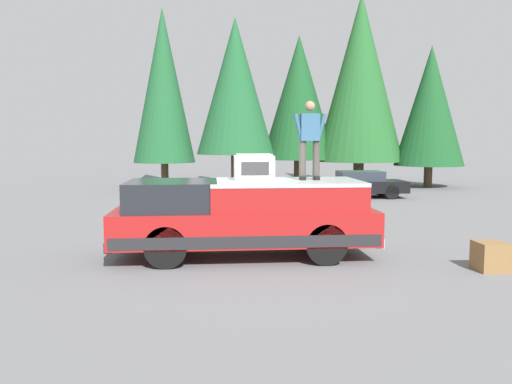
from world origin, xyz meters
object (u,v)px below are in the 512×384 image
(compressor_unit, at_px, (254,167))
(parked_car_black, at_px, (358,184))
(person_on_truck_bed, at_px, (310,138))
(pickup_truck, at_px, (244,217))
(wooden_crate, at_px, (491,256))

(compressor_unit, relative_size, parked_car_black, 0.20)
(person_on_truck_bed, bearing_deg, pickup_truck, 93.66)
(person_on_truck_bed, bearing_deg, parked_car_black, -21.31)
(person_on_truck_bed, height_order, wooden_crate, person_on_truck_bed)
(parked_car_black, bearing_deg, wooden_crate, 175.34)
(compressor_unit, distance_m, wooden_crate, 5.04)
(wooden_crate, bearing_deg, pickup_truck, 70.96)
(pickup_truck, bearing_deg, parked_car_black, -27.27)
(parked_car_black, distance_m, wooden_crate, 12.65)
(person_on_truck_bed, distance_m, wooden_crate, 4.30)
(wooden_crate, bearing_deg, person_on_truck_bed, 62.32)
(pickup_truck, height_order, parked_car_black, pickup_truck)
(pickup_truck, xyz_separation_m, person_on_truck_bed, (0.09, -1.42, 1.68))
(pickup_truck, distance_m, compressor_unit, 1.09)
(pickup_truck, distance_m, wooden_crate, 4.95)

